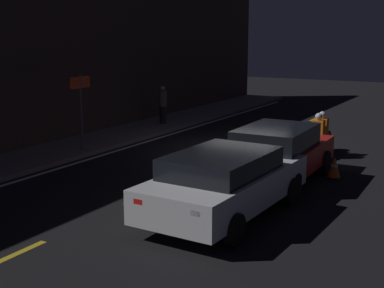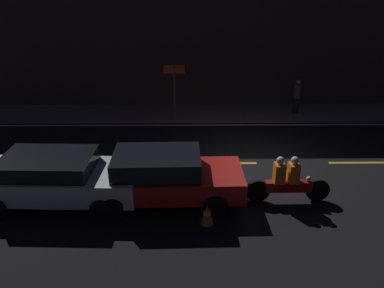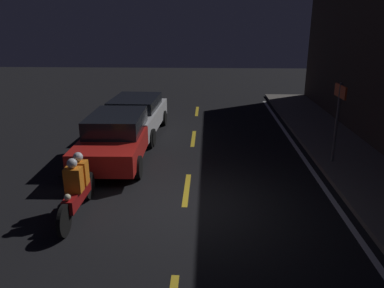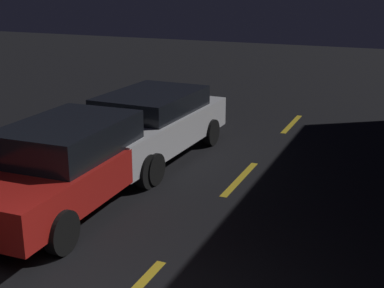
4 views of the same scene
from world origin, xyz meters
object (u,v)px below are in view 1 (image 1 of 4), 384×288
object	(u,v)px
pedestrian	(163,105)
shop_sign	(80,97)
motorcycle	(320,136)
sedan_white	(225,181)
taxi_red	(278,153)
traffic_cone_near	(334,167)

from	to	relation	value
pedestrian	shop_sign	size ratio (longest dim) A/B	0.65
motorcycle	shop_sign	distance (m)	7.61
shop_sign	pedestrian	bearing A→B (deg)	5.18
motorcycle	sedan_white	bearing A→B (deg)	178.45
sedan_white	taxi_red	world-z (taller)	taxi_red
sedan_white	shop_sign	bearing A→B (deg)	66.88
sedan_white	motorcycle	bearing A→B (deg)	1.13
traffic_cone_near	pedestrian	xyz separation A→B (m)	(4.45, 8.31, 0.63)
taxi_red	traffic_cone_near	bearing A→B (deg)	-45.45
sedan_white	pedestrian	xyz separation A→B (m)	(8.63, 7.14, 0.16)
sedan_white	pedestrian	distance (m)	11.20
taxi_red	pedestrian	xyz separation A→B (m)	(5.64, 7.15, 0.13)
taxi_red	motorcycle	bearing A→B (deg)	-2.50
sedan_white	taxi_red	distance (m)	2.99
traffic_cone_near	pedestrian	bearing A→B (deg)	61.83
sedan_white	traffic_cone_near	world-z (taller)	sedan_white
sedan_white	pedestrian	size ratio (longest dim) A/B	2.93
motorcycle	traffic_cone_near	bearing A→B (deg)	-155.34
sedan_white	traffic_cone_near	bearing A→B (deg)	-13.74
sedan_white	taxi_red	size ratio (longest dim) A/B	1.05
motorcycle	shop_sign	world-z (taller)	shop_sign
taxi_red	pedestrian	world-z (taller)	pedestrian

